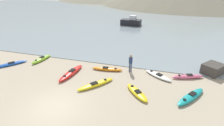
{
  "coord_description": "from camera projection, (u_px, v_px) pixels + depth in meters",
  "views": [
    {
      "loc": [
        6.55,
        -8.02,
        7.57
      ],
      "look_at": [
        1.87,
        7.07,
        0.5
      ],
      "focal_mm": 28.0,
      "sensor_mm": 36.0,
      "label": 1
    }
  ],
  "objects": [
    {
      "name": "kayak_on_sand_7",
      "position": [
        188.0,
        76.0,
        15.45
      ],
      "size": [
        2.86,
        1.54,
        0.38
      ],
      "color": "#E5668C",
      "rests_on": "ground_plane"
    },
    {
      "name": "kayak_on_sand_1",
      "position": [
        158.0,
        75.0,
        15.74
      ],
      "size": [
        2.74,
        2.22,
        0.3
      ],
      "color": "white",
      "rests_on": "ground_plane"
    },
    {
      "name": "ground_plane",
      "position": [
        55.0,
        107.0,
        11.85
      ],
      "size": [
        400.0,
        400.0,
        0.0
      ],
      "primitive_type": "plane",
      "color": "tan"
    },
    {
      "name": "shoreline_rock",
      "position": [
        213.0,
        69.0,
        16.12
      ],
      "size": [
        2.26,
        2.32,
        0.96
      ],
      "primitive_type": "cube",
      "rotation": [
        0.0,
        0.0,
        2.48
      ],
      "color": "#423D38",
      "rests_on": "ground_plane"
    },
    {
      "name": "kayak_on_sand_2",
      "position": [
        191.0,
        97.0,
        12.68
      ],
      "size": [
        2.4,
        3.14,
        0.38
      ],
      "color": "teal",
      "rests_on": "ground_plane"
    },
    {
      "name": "bay_water",
      "position": [
        143.0,
        14.0,
        49.0
      ],
      "size": [
        160.0,
        70.0,
        0.06
      ],
      "primitive_type": "cube",
      "color": "gray",
      "rests_on": "ground_plane"
    },
    {
      "name": "kayak_on_sand_5",
      "position": [
        71.0,
        73.0,
        16.1
      ],
      "size": [
        1.01,
        3.64,
        0.39
      ],
      "color": "red",
      "rests_on": "ground_plane"
    },
    {
      "name": "kayak_on_sand_8",
      "position": [
        96.0,
        84.0,
        14.31
      ],
      "size": [
        2.56,
        3.03,
        0.33
      ],
      "color": "yellow",
      "rests_on": "ground_plane"
    },
    {
      "name": "kayak_on_sand_3",
      "position": [
        10.0,
        64.0,
        17.93
      ],
      "size": [
        2.45,
        3.02,
        0.31
      ],
      "color": "blue",
      "rests_on": "ground_plane"
    },
    {
      "name": "kayak_on_sand_0",
      "position": [
        137.0,
        92.0,
        13.22
      ],
      "size": [
        2.29,
        2.49,
        0.33
      ],
      "color": "yellow",
      "rests_on": "ground_plane"
    },
    {
      "name": "moored_boat_1",
      "position": [
        185.0,
        9.0,
        54.9
      ],
      "size": [
        2.35,
        3.55,
        2.08
      ],
      "color": "navy",
      "rests_on": "bay_water"
    },
    {
      "name": "kayak_on_sand_4",
      "position": [
        107.0,
        69.0,
        16.89
      ],
      "size": [
        3.02,
        0.98,
        0.33
      ],
      "color": "orange",
      "rests_on": "ground_plane"
    },
    {
      "name": "kayak_on_sand_6",
      "position": [
        41.0,
        59.0,
        19.04
      ],
      "size": [
        0.88,
        2.77,
        0.41
      ],
      "color": "#8CCC2D",
      "rests_on": "ground_plane"
    },
    {
      "name": "person_near_waterline",
      "position": [
        131.0,
        62.0,
        16.29
      ],
      "size": [
        0.35,
        0.27,
        1.72
      ],
      "color": "#384260",
      "rests_on": "ground_plane"
    },
    {
      "name": "moored_boat_0",
      "position": [
        131.0,
        22.0,
        35.41
      ],
      "size": [
        4.05,
        2.21,
        1.95
      ],
      "color": "black",
      "rests_on": "bay_water"
    }
  ]
}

